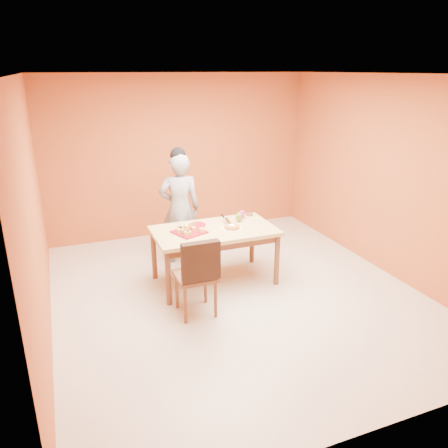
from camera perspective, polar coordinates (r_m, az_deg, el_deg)
name	(u,v)px	position (r m, az deg, el deg)	size (l,w,h in m)	color
floor	(236,293)	(5.74, 1.62, -9.06)	(5.00, 5.00, 0.00)	beige
ceiling	(239,74)	(5.03, 1.93, 19.01)	(5.00, 5.00, 0.00)	silver
wall_back	(180,156)	(7.53, -5.82, 8.79)	(4.50, 4.50, 0.00)	#BC512B
wall_left	(34,215)	(4.84, -23.57, 1.08)	(5.00, 5.00, 0.00)	#BC512B
wall_right	(388,177)	(6.43, 20.64, 5.76)	(5.00, 5.00, 0.00)	#BC512B
dining_table	(214,236)	(5.78, -1.28, -1.55)	(1.60, 0.90, 0.76)	#DCC873
dining_chair	(196,274)	(5.08, -3.69, -6.59)	(0.45, 0.53, 0.99)	brown
pastry_pile	(189,227)	(5.61, -4.58, -0.43)	(0.33, 0.33, 0.11)	#E7B562
person	(180,209)	(6.41, -5.79, 1.99)	(0.60, 0.39, 1.64)	gray
pastry_platter	(189,232)	(5.63, -4.56, -1.04)	(0.36, 0.36, 0.02)	maroon
red_dinner_plate	(196,225)	(5.88, -3.74, -0.15)	(0.27, 0.27, 0.02)	maroon
white_cake_plate	(232,229)	(5.73, 1.05, -0.67)	(0.26, 0.26, 0.01)	white
sponge_cake	(232,227)	(5.72, 1.05, -0.40)	(0.20, 0.20, 0.05)	orange
cake_server	(228,221)	(5.87, 0.47, 0.45)	(0.05, 0.25, 0.01)	silver
egg_ornament	(239,217)	(6.01, 2.00, 0.91)	(0.10, 0.08, 0.13)	olive
magenta_glass	(242,215)	(6.15, 2.41, 1.22)	(0.07, 0.07, 0.10)	#D41F80
checker_tin	(249,214)	(6.29, 3.34, 1.26)	(0.10, 0.10, 0.03)	#3D2310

